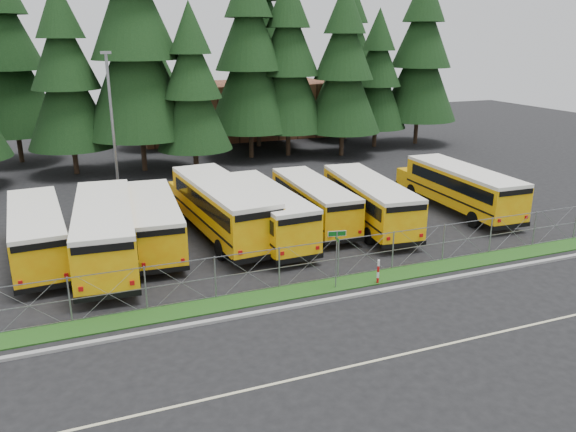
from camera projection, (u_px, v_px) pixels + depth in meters
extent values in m
plane|color=black|center=(347.00, 267.00, 28.22)|extent=(120.00, 120.00, 0.00)
cube|color=gray|center=(378.00, 291.00, 25.45)|extent=(50.00, 0.25, 0.12)
cube|color=#163F12|center=(363.00, 280.00, 26.70)|extent=(50.00, 1.40, 0.06)
cube|color=beige|center=(444.00, 345.00, 21.12)|extent=(50.00, 0.12, 0.01)
cube|color=brown|center=(236.00, 109.00, 64.85)|extent=(22.00, 10.00, 6.00)
cylinder|color=gray|center=(336.00, 260.00, 25.46)|extent=(0.06, 0.06, 2.80)
cube|color=#0C5415|center=(337.00, 234.00, 25.06)|extent=(0.79, 0.18, 0.22)
cube|color=white|center=(337.00, 234.00, 25.06)|extent=(0.83, 0.18, 0.26)
cube|color=#0C5415|center=(337.00, 239.00, 25.14)|extent=(0.13, 0.54, 0.18)
cylinder|color=#B20C0C|center=(378.00, 272.00, 26.19)|extent=(0.11, 0.11, 1.20)
cylinder|color=gray|center=(113.00, 128.00, 39.01)|extent=(0.20, 0.20, 10.00)
cube|color=gray|center=(106.00, 52.00, 37.47)|extent=(0.70, 0.35, 0.18)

